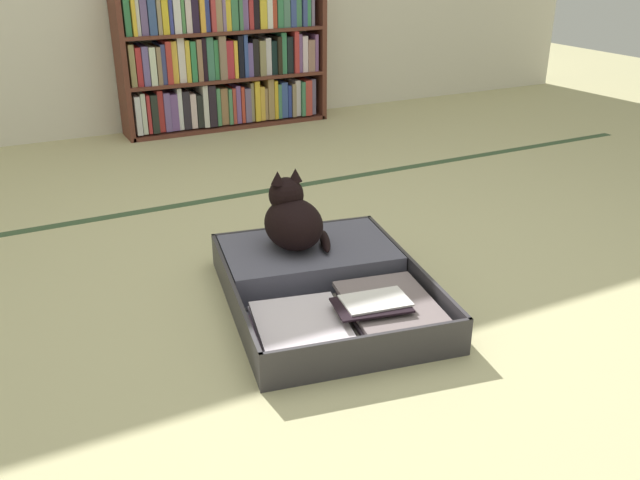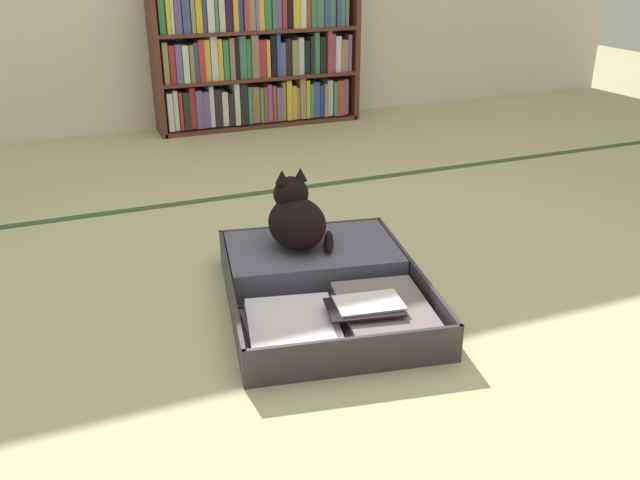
# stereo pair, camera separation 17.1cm
# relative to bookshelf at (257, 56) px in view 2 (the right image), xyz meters

# --- Properties ---
(ground_plane) EXTENTS (10.00, 10.00, 0.00)m
(ground_plane) POSITION_rel_bookshelf_xyz_m (-0.42, -2.26, -0.43)
(ground_plane) COLOR #C0B985
(tatami_border) EXTENTS (4.80, 0.05, 0.00)m
(tatami_border) POSITION_rel_bookshelf_xyz_m (-0.42, -1.22, -0.42)
(tatami_border) COLOR #385032
(tatami_border) RESTS_ON ground_plane
(bookshelf) EXTENTS (1.27, 0.23, 0.88)m
(bookshelf) POSITION_rel_bookshelf_xyz_m (0.00, 0.00, 0.00)
(bookshelf) COLOR brown
(bookshelf) RESTS_ON ground_plane
(open_suitcase) EXTENTS (0.73, 0.89, 0.12)m
(open_suitcase) POSITION_rel_bookshelf_xyz_m (-0.48, -2.24, -0.38)
(open_suitcase) COLOR #343136
(open_suitcase) RESTS_ON ground_plane
(black_cat) EXTENTS (0.25, 0.24, 0.26)m
(black_cat) POSITION_rel_bookshelf_xyz_m (-0.50, -2.07, -0.21)
(black_cat) COLOR black
(black_cat) RESTS_ON open_suitcase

